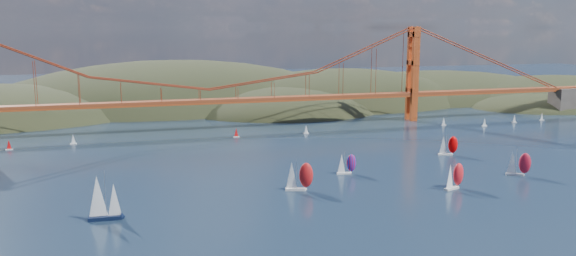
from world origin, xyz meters
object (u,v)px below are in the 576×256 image
Objects in this scene: racer_rwb at (346,164)px; sloop_navy at (103,198)px; racer_3 at (448,145)px; racer_0 at (299,176)px; racer_1 at (454,176)px; racer_2 at (518,163)px.

sloop_navy is at bearing -155.66° from racer_rwb.
racer_rwb is at bearing -147.80° from racer_3.
racer_0 reaches higher than racer_1.
racer_1 reaches higher than racer_rwb.
sloop_navy is 1.46× the size of racer_1.
racer_2 reaches higher than racer_rwb.
racer_1 is 40.12m from racer_rwb.
sloop_navy is 90.90m from racer_rwb.
racer_0 reaches higher than racer_2.
racer_rwb is at bearing -167.48° from racer_2.
racer_3 is at bearing 19.97° from sloop_navy.
racer_2 is at bearing 5.24° from sloop_navy.
racer_0 is 1.10× the size of racer_1.
racer_rwb is at bearing 113.65° from racer_1.
racer_2 is (84.36, -3.91, -0.47)m from racer_0.
racer_1 is (51.50, -13.02, -0.45)m from racer_0.
sloop_navy reaches higher than racer_rwb.
sloop_navy is at bearing -147.43° from racer_3.
racer_rwb is (-54.01, -17.42, -0.43)m from racer_3.
racer_1 is 1.17× the size of racer_rwb.
sloop_navy is at bearing -152.51° from racer_0.
racer_0 is 84.45m from racer_2.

